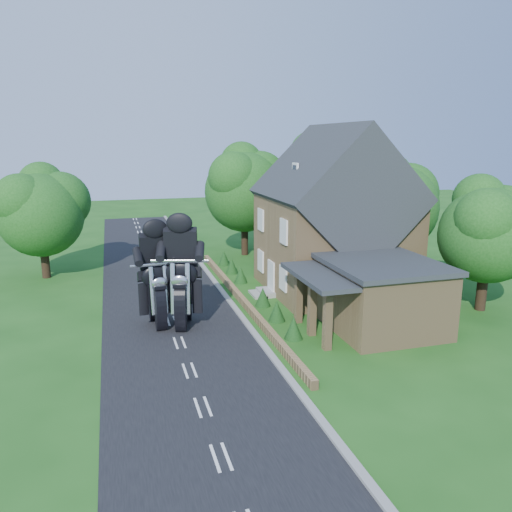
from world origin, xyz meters
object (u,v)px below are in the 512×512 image
object	(u,v)px
annex	(379,294)
motorcycle_lead	(183,310)
house	(334,222)
garden_wall	(241,299)
motorcycle_follow	(158,310)

from	to	relation	value
annex	motorcycle_lead	distance (m)	9.86
house	garden_wall	bearing A→B (deg)	-170.83
garden_wall	annex	world-z (taller)	annex
motorcycle_follow	motorcycle_lead	bearing A→B (deg)	155.01
house	motorcycle_follow	distance (m)	12.25
annex	motorcycle_follow	bearing A→B (deg)	162.54
garden_wall	annex	bearing A→B (deg)	-46.16
annex	house	bearing A→B (deg)	84.76
annex	motorcycle_lead	size ratio (longest dim) A/B	3.75
house	annex	distance (m)	7.30
annex	motorcycle_lead	world-z (taller)	annex
garden_wall	motorcycle_lead	bearing A→B (deg)	-142.68
garden_wall	motorcycle_lead	distance (m)	4.84
garden_wall	house	world-z (taller)	house
garden_wall	house	size ratio (longest dim) A/B	2.15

